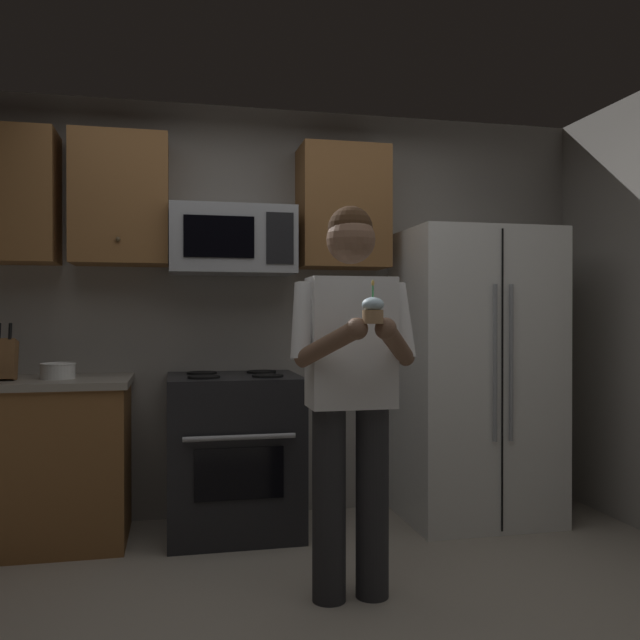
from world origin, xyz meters
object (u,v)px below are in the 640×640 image
Objects in this scene: oven_range at (234,454)px; bowl_large_white at (58,370)px; refrigerator at (474,375)px; microwave at (232,241)px; person at (351,377)px; knife_block at (0,359)px; cupcake at (373,310)px.

bowl_large_white is (-0.97, -0.00, 0.50)m from oven_range.
bowl_large_white reaches higher than oven_range.
bowl_large_white is at bearing 179.17° from refrigerator.
refrigerator is 2.47m from bowl_large_white.
microwave is 1.44m from person.
knife_block is 1.68× the size of bowl_large_white.
oven_range is at bearing -90.02° from microwave.
refrigerator is 1.75m from cupcake.
microwave is at bearing 89.98° from oven_range.
microwave is at bearing 106.15° from cupcake.
microwave reaches higher than oven_range.
oven_range is 2.91× the size of knife_block.
microwave is at bearing 110.37° from person.
bowl_large_white is 1.75m from person.
refrigerator is 2.76m from knife_block.
microwave is 1.24m from bowl_large_white.
person reaches higher than oven_range.
microwave is 4.26× the size of cupcake.
microwave reaches higher than person.
microwave is at bearing 173.97° from refrigerator.
cupcake reaches higher than bowl_large_white.
cupcake is at bearing -44.31° from bowl_large_white.
oven_range is at bearing 178.50° from refrigerator.
cupcake is at bearing -128.66° from refrigerator.
refrigerator reaches higher than bowl_large_white.
refrigerator is at bearing 51.34° from cupcake.
person is at bearing -67.52° from oven_range.
person is 10.13× the size of cupcake.
microwave is 3.89× the size of bowl_large_white.
knife_block is (-2.76, 0.01, 0.13)m from refrigerator.
refrigerator reaches higher than cupcake.
cupcake is at bearing -72.53° from oven_range.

